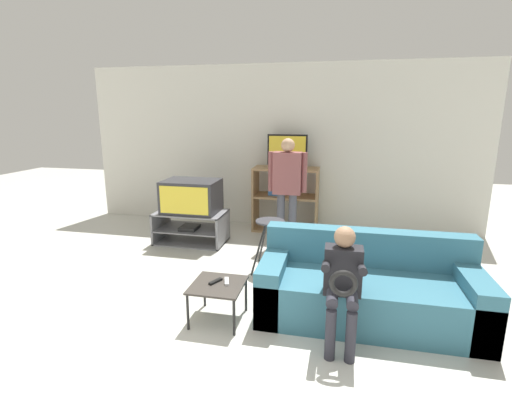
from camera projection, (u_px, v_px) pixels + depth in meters
wall_back at (278, 147)px, 6.01m from camera, size 6.40×0.06×2.60m
tv_stand at (191, 227)px, 5.38m from camera, size 1.00×0.59×0.45m
television_main at (191, 196)px, 5.29m from camera, size 0.78×0.57×0.46m
media_shelf at (286, 199)px, 5.86m from camera, size 1.02×0.45×1.01m
television_flat at (287, 152)px, 5.70m from camera, size 0.61×0.20×0.51m
folding_stool at (270, 230)px, 4.37m from camera, size 0.38×0.44×0.62m
snack_table at (218, 288)px, 3.32m from camera, size 0.46×0.46×0.35m
remote_control_black at (216, 281)px, 3.35m from camera, size 0.10×0.14×0.02m
remote_control_white at (227, 281)px, 3.35m from camera, size 0.08×0.15×0.02m
couch at (367, 290)px, 3.39m from camera, size 1.93×0.82×0.76m
person_standing_adult at (287, 183)px, 5.06m from camera, size 0.53×0.20×1.52m
person_seated_child at (343, 278)px, 2.92m from camera, size 0.33×0.43×0.98m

